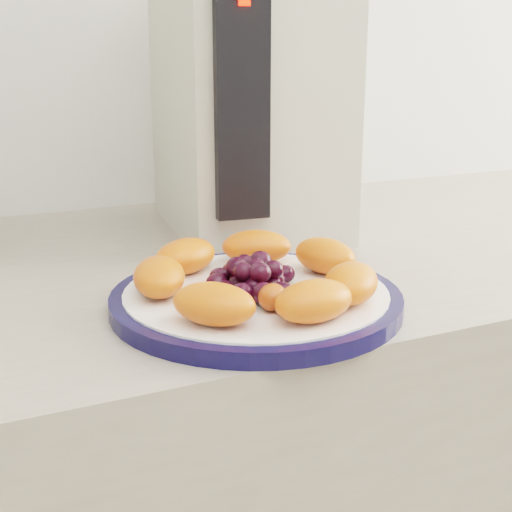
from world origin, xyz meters
name	(u,v)px	position (x,y,z in m)	size (l,w,h in m)	color
plate_rim	(256,300)	(0.05, 1.02, 0.91)	(0.27, 0.27, 0.01)	#0E0F38
plate_face	(256,299)	(0.05, 1.02, 0.91)	(0.24, 0.24, 0.02)	white
appliance_body	(246,96)	(0.16, 1.30, 1.07)	(0.20, 0.27, 0.34)	beige
appliance_panel	(242,101)	(0.10, 1.17, 1.08)	(0.06, 0.02, 0.25)	black
appliance_led	(244,3)	(0.10, 1.16, 1.17)	(0.01, 0.01, 0.01)	#FF0C05
fruit_plate	(260,275)	(0.05, 1.02, 0.93)	(0.23, 0.23, 0.03)	#FF4E19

